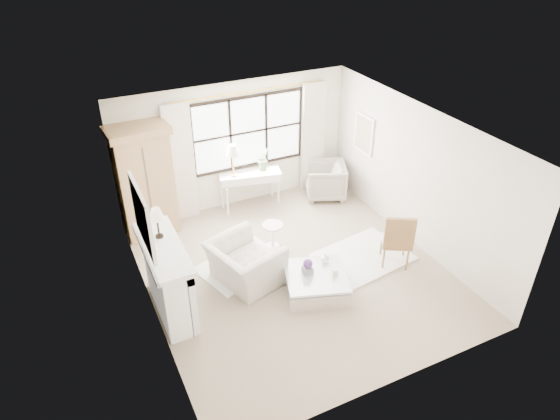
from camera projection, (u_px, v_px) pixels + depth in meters
The scene contains 32 objects.
floor at pixel (295, 271), 8.95m from camera, with size 5.50×5.50×0.00m, color gray.
ceiling at pixel (297, 131), 7.53m from camera, with size 5.50×5.50×0.00m, color white.
wall_back at pixel (235, 145), 10.35m from camera, with size 5.00×5.00×0.00m, color white.
wall_front at pixel (399, 312), 6.13m from camera, with size 5.00×5.00×0.00m, color white.
wall_left at pixel (145, 246), 7.31m from camera, with size 5.50×5.50×0.00m, color beige.
wall_right at pixel (417, 176), 9.17m from camera, with size 5.50×5.50×0.00m, color beige.
window_pane at pixel (248, 132), 10.31m from camera, with size 2.40×0.02×1.50m, color white.
window_frame at pixel (249, 132), 10.31m from camera, with size 2.50×0.04×1.50m, color black, non-canonical shape.
curtain_rod at pixel (248, 92), 9.81m from camera, with size 0.04×0.04×3.30m, color #B99240.
curtain_left at pixel (181, 163), 9.89m from camera, with size 0.55×0.10×2.47m, color silver.
curtain_right at pixel (313, 137), 11.00m from camera, with size 0.55×0.10×2.47m, color beige.
fireplace at pixel (166, 279), 7.77m from camera, with size 0.58×1.66×1.26m.
mirror_frame at pixel (142, 217), 7.07m from camera, with size 0.05×1.15×0.95m, color white.
mirror_glass at pixel (144, 217), 7.08m from camera, with size 0.02×1.00×0.80m, color silver.
art_frame at pixel (364, 134), 10.36m from camera, with size 0.04×0.62×0.82m, color white.
art_canvas at pixel (363, 134), 10.35m from camera, with size 0.01×0.52×0.72m, color #B5A38C.
mantel_lamp at pixel (156, 215), 7.46m from camera, with size 0.22×0.22×0.51m.
armoire at pixel (145, 181), 9.46m from camera, with size 1.17×0.78×2.24m.
console_table at pixel (250, 189), 10.71m from camera, with size 1.37×0.72×0.80m.
console_lamp at pixel (233, 151), 10.09m from camera, with size 0.28×0.28×0.69m.
orchid_plant at pixel (263, 159), 10.51m from camera, with size 0.26×0.21×0.48m, color #5A754E.
side_table at pixel (273, 232), 9.42m from camera, with size 0.40×0.40×0.51m.
rug_left at pixel (242, 265), 9.09m from camera, with size 1.51×1.07×0.03m, color white.
rug_right at pixel (363, 257), 9.29m from camera, with size 1.65×1.24×0.03m, color white.
club_armchair at pixel (245, 263), 8.53m from camera, with size 1.17×1.02×0.76m, color beige.
wingback_chair at pixel (325, 180), 11.07m from camera, with size 0.84×0.86×0.78m, color #A3978A.
french_chair at pixel (395, 250), 8.99m from camera, with size 0.66×0.66×1.08m.
coffee_table at pixel (316, 284), 8.38m from camera, with size 1.27×1.27×0.38m.
planter_box at pixel (308, 270), 8.27m from camera, with size 0.16×0.16×0.12m, color slate.
planter_flowers at pixel (308, 264), 8.20m from camera, with size 0.16×0.16×0.16m, color #542D71.
pillar_candle at pixel (335, 272), 8.22m from camera, with size 0.10×0.10×0.12m, color beige.
coffee_vase at pixel (325, 258), 8.52m from camera, with size 0.16×0.16×0.17m, color silver.
Camera 1 is at (-3.30, -6.23, 5.63)m, focal length 32.00 mm.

